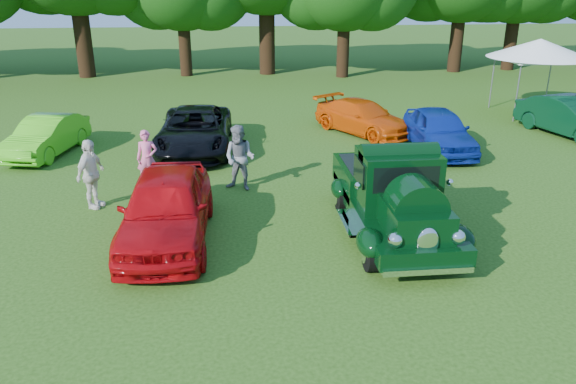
{
  "coord_description": "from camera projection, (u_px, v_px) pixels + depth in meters",
  "views": [
    {
      "loc": [
        -1.88,
        -11.08,
        5.7
      ],
      "look_at": [
        -0.65,
        0.78,
        1.1
      ],
      "focal_mm": 35.0,
      "sensor_mm": 36.0,
      "label": 1
    }
  ],
  "objects": [
    {
      "name": "back_car_orange",
      "position": [
        363.0,
        117.0,
        21.58
      ],
      "size": [
        3.75,
        4.54,
        1.24
      ],
      "primitive_type": "imported",
      "rotation": [
        0.0,
        0.0,
        0.56
      ],
      "color": "#D14707",
      "rests_on": "ground"
    },
    {
      "name": "hero_pickup",
      "position": [
        393.0,
        197.0,
        13.05
      ],
      "size": [
        2.46,
        5.29,
        2.07
      ],
      "color": "black",
      "rests_on": "ground"
    },
    {
      "name": "back_car_blue",
      "position": [
        439.0,
        130.0,
        19.34
      ],
      "size": [
        1.88,
        4.34,
        1.46
      ],
      "primitive_type": "imported",
      "rotation": [
        0.0,
        0.0,
        -0.04
      ],
      "color": "navy",
      "rests_on": "ground"
    },
    {
      "name": "spectator_white",
      "position": [
        91.0,
        174.0,
        14.46
      ],
      "size": [
        0.82,
        1.17,
        1.84
      ],
      "primitive_type": "imported",
      "rotation": [
        0.0,
        0.0,
        1.19
      ],
      "color": "silver",
      "rests_on": "ground"
    },
    {
      "name": "back_car_green",
      "position": [
        571.0,
        117.0,
        21.18
      ],
      "size": [
        2.65,
        4.68,
        1.46
      ],
      "primitive_type": "imported",
      "rotation": [
        0.0,
        0.0,
        0.27
      ],
      "color": "black",
      "rests_on": "ground"
    },
    {
      "name": "red_convertible",
      "position": [
        166.0,
        207.0,
        12.67
      ],
      "size": [
        2.03,
        4.81,
        1.62
      ],
      "primitive_type": "imported",
      "rotation": [
        0.0,
        0.0,
        -0.02
      ],
      "color": "#B0070C",
      "rests_on": "ground"
    },
    {
      "name": "canopy_tent",
      "position": [
        540.0,
        49.0,
        23.84
      ],
      "size": [
        4.51,
        4.51,
        3.23
      ],
      "rotation": [
        0.0,
        0.0,
        -0.05
      ],
      "color": "white",
      "rests_on": "ground"
    },
    {
      "name": "spectator_pink",
      "position": [
        147.0,
        158.0,
        16.05
      ],
      "size": [
        0.62,
        0.43,
        1.64
      ],
      "primitive_type": "imported",
      "rotation": [
        0.0,
        0.0,
        0.06
      ],
      "color": "#E95F94",
      "rests_on": "ground"
    },
    {
      "name": "back_car_black",
      "position": [
        195.0,
        130.0,
        19.34
      ],
      "size": [
        2.56,
        5.29,
        1.45
      ],
      "primitive_type": "imported",
      "rotation": [
        0.0,
        0.0,
        -0.03
      ],
      "color": "black",
      "rests_on": "ground"
    },
    {
      "name": "ground",
      "position": [
        321.0,
        249.0,
        12.51
      ],
      "size": [
        120.0,
        120.0,
        0.0
      ],
      "primitive_type": "plane",
      "color": "#234510",
      "rests_on": "ground"
    },
    {
      "name": "spectator_grey",
      "position": [
        240.0,
        158.0,
        15.71
      ],
      "size": [
        1.12,
        1.03,
        1.86
      ],
      "primitive_type": "imported",
      "rotation": [
        0.0,
        0.0,
        -0.44
      ],
      "color": "gray",
      "rests_on": "ground"
    },
    {
      "name": "back_car_lime",
      "position": [
        46.0,
        136.0,
        18.96
      ],
      "size": [
        2.16,
        4.1,
        1.28
      ],
      "primitive_type": "imported",
      "rotation": [
        0.0,
        0.0,
        -0.22
      ],
      "color": "#47C219",
      "rests_on": "ground"
    }
  ]
}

